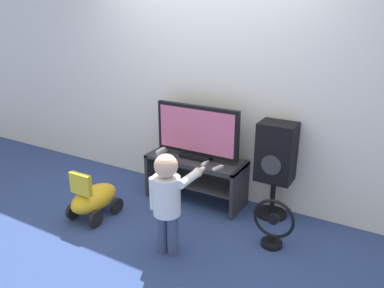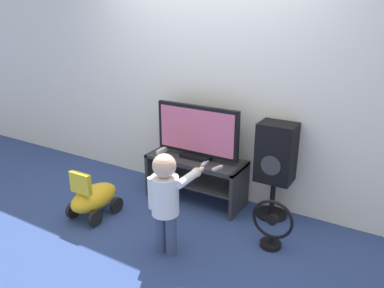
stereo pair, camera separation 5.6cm
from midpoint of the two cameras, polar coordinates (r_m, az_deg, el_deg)
ground_plane at (r=3.98m, az=-1.34°, el=-9.68°), size 16.00×16.00×0.00m
wall_back at (r=3.95m, az=2.35°, el=10.23°), size 10.00×0.06×2.60m
tv_stand at (r=3.99m, az=0.20°, el=-4.36°), size 1.05×0.42×0.49m
television at (r=3.85m, az=0.35°, el=1.76°), size 0.93×0.20×0.56m
game_console at (r=4.08m, az=-4.92°, el=-1.01°), size 0.04×0.20×0.05m
remote_primary at (r=3.67m, az=3.52°, el=-3.64°), size 0.07×0.13×0.03m
remote_secondary at (r=3.77m, az=1.56°, el=-2.95°), size 0.05×0.13×0.03m
child at (r=3.09m, az=-4.25°, el=-7.90°), size 0.34×0.50×0.89m
speaker_tower at (r=3.66m, az=12.26°, el=-1.66°), size 0.35×0.31×0.97m
floor_fan at (r=3.37m, az=11.78°, el=-12.02°), size 0.37×0.19×0.45m
ride_on_toy at (r=3.87m, az=-15.18°, el=-7.99°), size 0.34×0.55×0.52m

